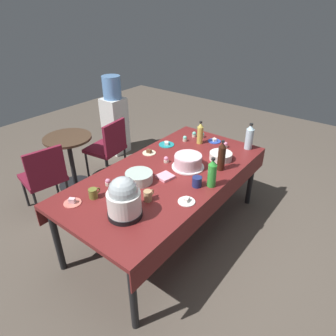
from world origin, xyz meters
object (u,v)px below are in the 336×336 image
Objects in this scene: cupcake_rose at (108,182)px; round_cafe_table at (70,153)px; cupcake_vanilla at (166,160)px; maroon_chair_left at (44,175)px; dessert_plate_cream at (149,152)px; dessert_plate_white at (187,201)px; cupcake_berry at (202,135)px; cupcake_cocoa at (185,139)px; soda_bottle_water at (249,137)px; potluck_table at (168,178)px; ceramic_snack_bowl at (221,156)px; coffee_mug_tan at (148,195)px; glass_salad_bowl at (139,177)px; soda_bottle_ginger_ale at (200,133)px; dessert_plate_cobalt at (214,141)px; maroon_chair_right at (109,146)px; coffee_mug_olive at (93,193)px; soda_bottle_cola at (222,156)px; slow_cooker at (124,199)px; soda_bottle_lime_soda at (212,173)px; dessert_plate_teal at (166,144)px; water_cooler at (115,118)px; frosted_layer_cake at (188,162)px; cupcake_lemon at (194,134)px; coffee_mug_navy at (197,182)px.

cupcake_rose is 0.09× the size of round_cafe_table.
maroon_chair_left reaches higher than cupcake_vanilla.
dessert_plate_cream is at bearing -50.62° from maroon_chair_left.
dessert_plate_white is 1.35m from cupcake_berry.
soda_bottle_water is at bearing -67.93° from cupcake_cocoa.
potluck_table is 14.98× the size of dessert_plate_cream.
ceramic_snack_bowl reaches higher than cupcake_vanilla.
coffee_mug_tan reaches higher than dessert_plate_cream.
cupcake_vanilla is at bearing 3.68° from glass_salad_bowl.
maroon_chair_left is 1.18× the size of round_cafe_table.
soda_bottle_ginger_ale is (0.21, 0.39, 0.09)m from ceramic_snack_bowl.
soda_bottle_ginger_ale is at bearing -7.70° from cupcake_rose.
coffee_mug_tan is (-1.37, -0.15, 0.04)m from dessert_plate_cobalt.
coffee_mug_tan is (-1.44, 0.24, -0.09)m from soda_bottle_water.
maroon_chair_right is (-0.15, 1.62, -0.30)m from ceramic_snack_bowl.
ceramic_snack_bowl is 1.38m from coffee_mug_olive.
cupcake_cocoa is 0.75m from soda_bottle_cola.
dessert_plate_cream is (0.92, 0.55, -0.15)m from slow_cooker.
maroon_chair_right is at bearing 78.79° from soda_bottle_lime_soda.
slow_cooker is 1.34× the size of glass_salad_bowl.
dessert_plate_teal is at bearing 39.45° from potluck_table.
ceramic_snack_bowl is 1.99m from maroon_chair_left.
soda_bottle_water is at bearing -21.79° from potluck_table.
cupcake_cocoa is (0.15, 0.56, -0.01)m from ceramic_snack_bowl.
soda_bottle_cola is at bearing -106.45° from water_cooler.
slow_cooker is 2.34× the size of dessert_plate_cream.
soda_bottle_ginger_ale is (-0.16, -0.06, 0.09)m from cupcake_berry.
cupcake_cocoa is (0.50, 0.39, -0.03)m from frosted_layer_cake.
round_cafe_table is at bearing 125.58° from cupcake_lemon.
soda_bottle_ginger_ale is (1.49, 0.26, -0.04)m from slow_cooker.
ceramic_snack_bowl is at bearing -55.28° from maroon_chair_left.
dessert_plate_cream is at bearing 165.90° from cupcake_cocoa.
cupcake_vanilla is (-0.73, -0.13, 0.00)m from cupcake_lemon.
dessert_plate_teal is 0.58m from dessert_plate_cobalt.
soda_bottle_water is at bearing -8.45° from slow_cooker.
potluck_table is at bearing -106.98° from maroon_chair_right.
round_cafe_table is (0.24, 1.99, -0.26)m from dessert_plate_white.
soda_bottle_water is (0.10, -0.66, 0.11)m from cupcake_lemon.
dessert_plate_teal is 0.91m from coffee_mug_navy.
maroon_chair_left is (-0.56, 1.34, -0.20)m from potluck_table.
water_cooler is (0.16, 1.60, -0.19)m from cupcake_lemon.
dessert_plate_teal is 2.65× the size of cupcake_rose.
ceramic_snack_bowl is 0.33× the size of round_cafe_table.
soda_bottle_cola is 0.37× the size of maroon_chair_left.
dessert_plate_cobalt is 1.36× the size of coffee_mug_tan.
coffee_mug_navy is 0.10× the size of water_cooler.
coffee_mug_olive is 2.41m from water_cooler.
maroon_chair_right reaches higher than dessert_plate_teal.
dessert_plate_cobalt reaches higher than potluck_table.
soda_bottle_water reaches higher than coffee_mug_olive.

